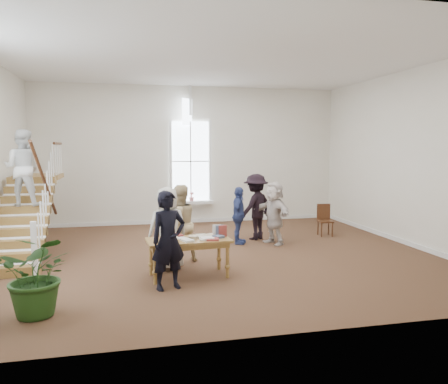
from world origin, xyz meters
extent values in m
plane|color=#4A351D|center=(0.00, 0.00, 0.00)|extent=(10.00, 10.00, 0.00)
plane|color=silver|center=(0.00, 4.50, 2.25)|extent=(10.00, 0.00, 10.00)
plane|color=silver|center=(0.00, -4.50, 2.25)|extent=(10.00, 0.00, 10.00)
plane|color=silver|center=(5.00, 0.00, 2.25)|extent=(0.00, 9.00, 9.00)
plane|color=white|center=(0.00, 0.00, 4.50)|extent=(10.00, 10.00, 0.00)
cube|color=white|center=(0.00, 4.32, 0.70)|extent=(1.45, 0.28, 0.10)
plane|color=white|center=(0.00, 4.44, 2.05)|extent=(2.60, 0.00, 2.60)
plane|color=white|center=(0.00, 4.44, 3.65)|extent=(0.60, 0.60, 0.85)
cube|color=white|center=(0.00, 4.47, 0.06)|extent=(10.00, 0.04, 0.12)
imported|color=pink|center=(0.00, 4.29, 0.90)|extent=(0.17, 0.17, 0.30)
cube|color=brown|center=(-4.35, -0.80, 0.10)|extent=(1.10, 0.30, 0.20)
cube|color=brown|center=(-4.35, -0.50, 0.30)|extent=(1.10, 0.30, 0.20)
cube|color=brown|center=(-4.35, -0.20, 0.50)|extent=(1.10, 0.30, 0.20)
cube|color=brown|center=(-4.35, 0.10, 0.70)|extent=(1.10, 0.30, 0.20)
cube|color=brown|center=(-4.35, 0.40, 0.90)|extent=(1.10, 0.30, 0.20)
cube|color=brown|center=(-4.35, 0.70, 1.10)|extent=(1.10, 0.30, 0.20)
cube|color=brown|center=(-4.35, 1.00, 1.30)|extent=(1.10, 0.30, 0.20)
cube|color=brown|center=(-4.35, 1.30, 1.50)|extent=(1.10, 0.30, 0.20)
cube|color=brown|center=(-4.35, 1.60, 1.70)|extent=(1.10, 0.30, 0.20)
cube|color=brown|center=(-4.35, 2.50, 1.74)|extent=(1.10, 1.20, 0.12)
cube|color=white|center=(-3.86, -0.95, 0.55)|extent=(0.10, 0.10, 1.10)
cylinder|color=#361B0E|center=(-3.85, 0.40, 1.75)|extent=(0.07, 2.74, 1.86)
imported|color=silver|center=(-4.35, 0.70, 2.06)|extent=(0.94, 0.79, 1.72)
cube|color=brown|center=(-0.93, -1.58, 0.73)|extent=(1.65, 0.91, 0.05)
cube|color=brown|center=(-0.93, -1.58, 0.65)|extent=(1.52, 0.78, 0.10)
cylinder|color=brown|center=(-1.60, -1.92, 0.35)|extent=(0.07, 0.07, 0.70)
cylinder|color=brown|center=(-0.21, -1.83, 0.35)|extent=(0.07, 0.07, 0.70)
cylinder|color=brown|center=(-1.65, -1.33, 0.35)|extent=(0.07, 0.07, 0.70)
cylinder|color=brown|center=(-0.25, -1.23, 0.35)|extent=(0.07, 0.07, 0.70)
cube|color=silver|center=(-1.23, -1.60, 0.77)|extent=(0.23, 0.33, 0.03)
cube|color=beige|center=(-0.66, -1.70, 0.76)|extent=(0.17, 0.28, 0.02)
cube|color=tan|center=(-0.83, -1.57, 0.78)|extent=(0.22, 0.23, 0.06)
cube|color=silver|center=(-0.35, -1.36, 0.76)|extent=(0.30, 0.33, 0.02)
cube|color=#4C5972|center=(-0.34, -1.61, 0.77)|extent=(0.24, 0.24, 0.05)
cube|color=maroon|center=(-0.49, -1.78, 0.77)|extent=(0.26, 0.27, 0.04)
cube|color=white|center=(-1.11, -1.48, 0.76)|extent=(0.31, 0.32, 0.02)
cube|color=#BFB299|center=(-0.63, -1.46, 0.76)|extent=(0.25, 0.32, 0.03)
cube|color=silver|center=(-0.98, -1.77, 0.77)|extent=(0.27, 0.32, 0.04)
cube|color=beige|center=(-1.26, -1.39, 0.78)|extent=(0.26, 0.27, 0.05)
cube|color=tan|center=(-0.49, -1.43, 0.76)|extent=(0.22, 0.27, 0.03)
cube|color=silver|center=(-1.36, -1.84, 0.77)|extent=(0.18, 0.28, 0.04)
cube|color=#4C5972|center=(-0.74, -1.44, 0.76)|extent=(0.25, 0.22, 0.02)
cube|color=maroon|center=(-1.14, -1.33, 0.78)|extent=(0.27, 0.31, 0.05)
cube|color=white|center=(-0.59, -1.72, 0.77)|extent=(0.27, 0.26, 0.05)
cube|color=#BFB299|center=(-0.64, -1.36, 0.76)|extent=(0.21, 0.26, 0.02)
imported|color=black|center=(-1.38, -2.23, 0.88)|extent=(0.75, 0.61, 1.77)
imported|color=beige|center=(-1.28, -0.98, 0.86)|extent=(0.93, 0.70, 1.72)
imported|color=#CEB280|center=(-0.98, -0.48, 0.86)|extent=(1.03, 0.93, 1.72)
imported|color=navy|center=(0.75, 1.01, 0.75)|extent=(0.68, 0.95, 1.50)
imported|color=black|center=(1.35, 1.46, 0.90)|extent=(1.33, 1.21, 1.80)
imported|color=beige|center=(1.65, 0.81, 0.82)|extent=(0.91, 1.60, 1.64)
imported|color=#1B3B12|center=(-3.40, -3.06, 0.63)|extent=(1.30, 1.17, 1.27)
cube|color=#361B0E|center=(3.42, 1.47, 0.42)|extent=(0.43, 0.43, 0.05)
cube|color=#361B0E|center=(3.44, 1.64, 0.67)|extent=(0.39, 0.08, 0.46)
cylinder|color=#361B0E|center=(3.25, 1.33, 0.20)|extent=(0.04, 0.04, 0.41)
cylinder|color=#361B0E|center=(3.56, 1.29, 0.20)|extent=(0.04, 0.04, 0.41)
cylinder|color=#361B0E|center=(3.29, 1.64, 0.20)|extent=(0.04, 0.04, 0.41)
cylinder|color=#361B0E|center=(3.60, 1.60, 0.20)|extent=(0.04, 0.04, 0.41)
camera|label=1|loc=(-2.08, -9.87, 2.55)|focal=35.00mm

